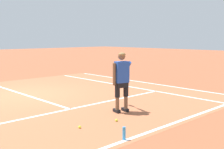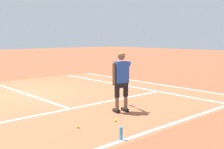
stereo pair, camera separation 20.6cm
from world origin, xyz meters
The scene contains 11 objects.
ground_plane centered at (0.00, 0.00, 0.00)m, with size 80.00×80.00×0.00m, color #9E5133.
court_inner_surface centered at (0.00, -1.28, 0.00)m, with size 10.98×9.73×0.00m, color #B2603D.
line_baseline centered at (0.00, -5.95, 0.00)m, with size 10.98×0.10×0.01m, color white.
line_service centered at (0.00, -3.01, 0.00)m, with size 8.23×0.10×0.01m, color white.
line_centre_service centered at (0.00, 0.19, 0.00)m, with size 0.10×6.40×0.01m, color white.
line_singles_right centered at (4.12, -1.28, 0.00)m, with size 0.10×9.33×0.01m, color white.
line_doubles_right centered at (5.49, -1.28, 0.00)m, with size 0.10×9.33×0.01m, color white.
tennis_player centered at (0.90, -4.28, 0.99)m, with size 0.86×1.04×1.71m.
tennis_ball_near_feet centered at (-0.87, -4.66, 0.03)m, with size 0.07×0.07×0.07m, color #CCE02D.
tennis_ball_by_baseline centered at (0.14, -4.86, 0.03)m, with size 0.07×0.07×0.07m, color #CCE02D.
water_bottle centered at (-0.65, -5.90, 0.14)m, with size 0.07×0.07×0.28m, color #3393D6.
Camera 2 is at (-4.56, -9.98, 2.13)m, focal length 45.22 mm.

